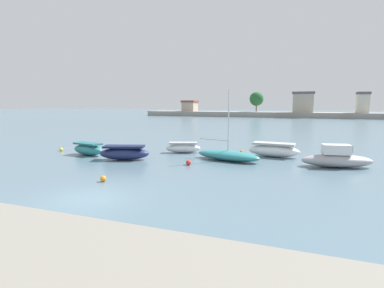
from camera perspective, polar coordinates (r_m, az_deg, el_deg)
ground_plane at (r=15.82m, az=-18.73°, el=-9.66°), size 400.00×400.00×0.00m
moored_boat_0 at (r=28.72m, az=-18.78°, el=-0.92°), size 3.58×1.89×1.09m
moored_boat_1 at (r=25.55m, az=-12.49°, el=-1.63°), size 4.31×2.76×1.17m
moored_boat_2 at (r=28.53m, az=-1.66°, el=-0.69°), size 3.40×2.15×0.98m
moored_boat_3 at (r=24.88m, az=6.66°, el=-2.09°), size 5.83×3.17×5.65m
moored_boat_4 at (r=27.23m, az=14.95°, el=-1.10°), size 4.48×1.85×1.21m
moored_boat_5 at (r=24.42m, az=25.32°, el=-2.55°), size 5.18×2.77×1.64m
mooring_buoy_0 at (r=28.55m, az=9.22°, el=-1.42°), size 0.30×0.30×0.30m
mooring_buoy_1 at (r=22.83m, az=-0.66°, el=-3.47°), size 0.39×0.39×0.39m
mooring_buoy_2 at (r=31.98m, az=-23.17°, el=-0.94°), size 0.34×0.34×0.34m
mooring_buoy_3 at (r=18.85m, az=-16.21°, el=-6.22°), size 0.36×0.36×0.36m
distant_shoreline at (r=104.37m, az=17.12°, el=5.83°), size 91.57×9.32×8.33m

